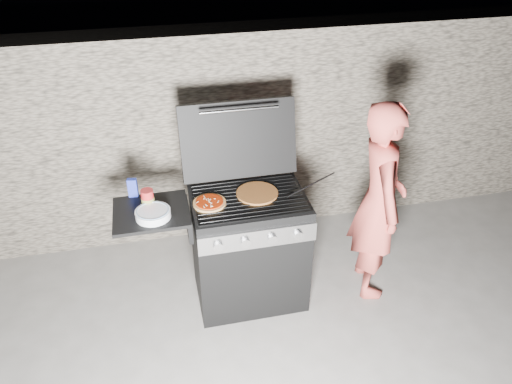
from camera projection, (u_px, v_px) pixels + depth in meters
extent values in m
plane|color=#635F5A|center=(250.00, 294.00, 3.94)|extent=(50.00, 50.00, 0.00)
cube|color=gray|center=(224.00, 134.00, 4.31)|extent=(8.00, 0.35, 1.80)
cylinder|color=#B66933|center=(257.00, 193.00, 3.48)|extent=(0.33, 0.33, 0.02)
cylinder|color=#AA2021|center=(148.00, 199.00, 3.33)|extent=(0.08, 0.08, 0.13)
cube|color=#202E9A|center=(133.00, 188.00, 3.44)|extent=(0.07, 0.05, 0.14)
cylinder|color=white|center=(153.00, 214.00, 3.25)|extent=(0.25, 0.25, 0.05)
imported|color=#C34940|center=(379.00, 202.00, 3.63)|extent=(0.48, 0.63, 1.57)
cylinder|color=black|center=(311.00, 185.00, 3.51)|extent=(0.39, 0.14, 0.08)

